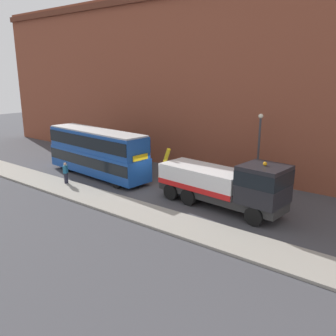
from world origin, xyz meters
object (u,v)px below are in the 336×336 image
(recovery_tow_truck, at_px, (225,183))
(double_decker_bus, at_px, (97,151))
(pedestrian_onlooker, at_px, (66,173))
(street_lamp, at_px, (259,145))

(recovery_tow_truck, relative_size, double_decker_bus, 0.91)
(pedestrian_onlooker, xyz_separation_m, street_lamp, (12.44, 8.59, 2.49))
(recovery_tow_truck, xyz_separation_m, street_lamp, (-0.16, 5.30, 1.71))
(double_decker_bus, distance_m, street_lamp, 13.57)
(recovery_tow_truck, distance_m, pedestrian_onlooker, 13.05)
(recovery_tow_truck, relative_size, pedestrian_onlooker, 5.98)
(double_decker_bus, bearing_deg, street_lamp, 27.49)
(recovery_tow_truck, height_order, pedestrian_onlooker, recovery_tow_truck)
(pedestrian_onlooker, bearing_deg, recovery_tow_truck, -12.31)
(recovery_tow_truck, distance_m, street_lamp, 5.57)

